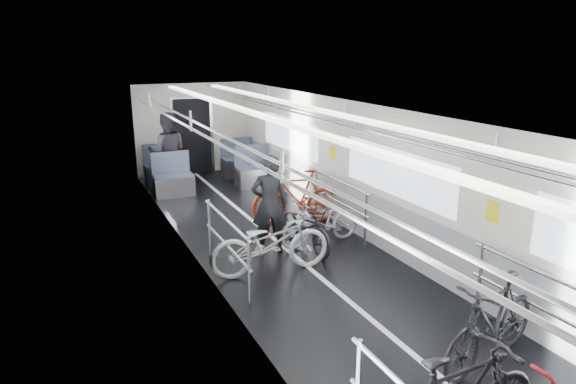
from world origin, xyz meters
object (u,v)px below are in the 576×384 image
at_px(bike_right_near, 492,322).
at_px(bike_right_mid, 321,222).
at_px(person_standing, 270,205).
at_px(bike_right_far, 297,197).
at_px(bike_aisle, 306,226).
at_px(person_seated, 168,152).
at_px(bike_left_far, 270,243).

bearing_deg(bike_right_near, bike_right_mid, 165.92).
bearing_deg(person_standing, bike_right_far, -117.97).
relative_size(bike_aisle, person_seated, 0.82).
bearing_deg(bike_right_far, bike_left_far, -22.10).
relative_size(bike_right_mid, bike_aisle, 1.03).
bearing_deg(bike_right_mid, bike_right_near, -6.05).
bearing_deg(bike_right_near, bike_aisle, 170.75).
bearing_deg(bike_right_far, person_standing, -28.73).
height_order(bike_right_mid, bike_aisle, bike_right_mid).
distance_m(bike_right_far, person_standing, 1.60).
xyz_separation_m(bike_right_near, person_standing, (-0.92, 3.89, 0.33)).
bearing_deg(bike_left_far, person_standing, -18.61).
bearing_deg(person_standing, person_seated, -67.47).
relative_size(bike_right_near, bike_right_mid, 1.06).
distance_m(bike_right_mid, bike_right_far, 1.22).
height_order(bike_right_near, person_standing, person_standing).
bearing_deg(person_seated, person_standing, 112.63).
relative_size(person_standing, person_seated, 0.90).
bearing_deg(person_seated, bike_aisle, 119.66).
height_order(bike_left_far, bike_right_near, bike_right_near).
xyz_separation_m(bike_right_near, bike_right_mid, (0.01, 3.85, -0.09)).
height_order(bike_right_near, person_seated, person_seated).
bearing_deg(bike_aisle, person_seated, 101.35).
relative_size(bike_left_far, bike_right_far, 1.05).
bearing_deg(bike_right_near, bike_left_far, -172.51).
bearing_deg(bike_aisle, bike_right_mid, 6.49).
distance_m(bike_right_mid, person_seated, 4.93).
bearing_deg(bike_right_mid, bike_aisle, -85.25).
bearing_deg(person_standing, bike_aisle, -175.07).
xyz_separation_m(bike_right_near, person_seated, (-1.60, 8.48, 0.43)).
height_order(bike_right_far, bike_aisle, bike_right_far).
distance_m(bike_aisle, person_seated, 4.90).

